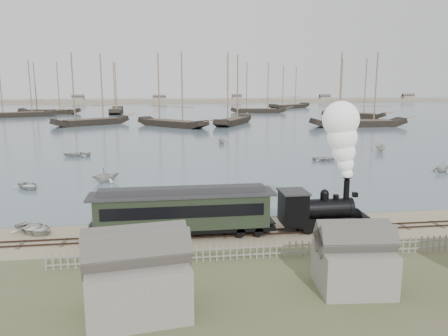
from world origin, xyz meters
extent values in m
plane|color=gray|center=(0.00, 0.00, 0.00)|extent=(600.00, 600.00, 0.00)
cube|color=#475C66|center=(0.00, 170.00, 0.03)|extent=(600.00, 336.00, 0.06)
cube|color=#34241C|center=(0.00, -2.50, 0.10)|extent=(120.00, 0.08, 0.12)
cube|color=#34241C|center=(0.00, -1.50, 0.10)|extent=(120.00, 0.08, 0.12)
cube|color=#42352A|center=(0.00, -2.00, 0.03)|extent=(120.00, 1.80, 0.06)
cube|color=gray|center=(0.00, 250.00, 0.00)|extent=(500.00, 20.00, 1.80)
cube|color=black|center=(4.23, -2.00, 0.74)|extent=(7.20, 2.12, 0.26)
cylinder|color=black|center=(3.81, -2.00, 1.80)|extent=(4.45, 1.59, 1.59)
cube|color=black|center=(1.48, -2.00, 2.01)|extent=(1.91, 2.33, 2.43)
cube|color=#2D2D30|center=(1.48, -2.00, 3.28)|extent=(2.12, 2.54, 0.13)
cylinder|color=black|center=(5.82, -2.00, 3.23)|extent=(0.47, 0.47, 1.69)
sphere|color=black|center=(4.02, -2.00, 3.04)|extent=(0.68, 0.68, 0.68)
cone|color=black|center=(7.62, -2.00, 0.64)|extent=(1.48, 2.12, 2.12)
cube|color=black|center=(6.56, -2.00, 2.86)|extent=(0.37, 0.37, 0.37)
cube|color=black|center=(-7.17, -2.00, 0.71)|extent=(13.96, 2.29, 0.35)
cube|color=black|center=(-7.17, -2.00, 2.10)|extent=(12.97, 2.49, 2.49)
cube|color=black|center=(-7.17, -3.27, 2.35)|extent=(11.97, 0.06, 0.90)
cube|color=black|center=(-7.17, -0.73, 2.35)|extent=(11.97, 0.06, 0.90)
cube|color=#2D2D30|center=(-7.17, -2.00, 3.40)|extent=(13.96, 2.69, 0.18)
cube|color=#2D2D30|center=(-7.17, -2.00, 3.70)|extent=(12.47, 1.20, 0.45)
imported|color=beige|center=(-18.72, 0.55, 0.38)|extent=(4.38, 4.54, 0.77)
imported|color=beige|center=(-23.53, 15.89, 0.42)|extent=(4.28, 4.16, 0.72)
imported|color=beige|center=(-15.38, 18.23, 0.93)|extent=(4.08, 4.26, 1.74)
imported|color=beige|center=(-0.15, 8.41, 0.74)|extent=(3.76, 2.40, 1.36)
imported|color=beige|center=(15.61, 28.35, 0.43)|extent=(3.58, 4.23, 0.75)
imported|color=beige|center=(28.02, 18.00, 0.80)|extent=(3.25, 3.48, 1.49)
imported|color=beige|center=(28.38, 35.79, 0.79)|extent=(3.97, 2.11, 1.46)
imported|color=beige|center=(-22.29, 37.97, 0.50)|extent=(3.32, 4.47, 0.89)
imported|color=beige|center=(2.83, 49.76, 0.84)|extent=(3.37, 3.04, 1.56)
camera|label=1|loc=(-8.53, -33.98, 11.55)|focal=35.00mm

